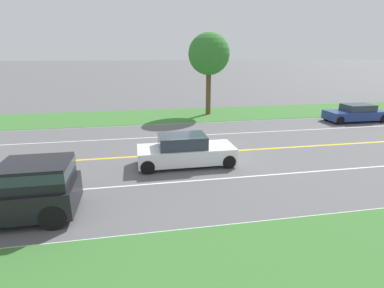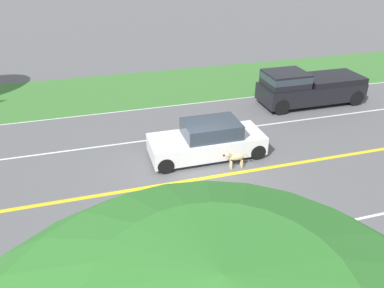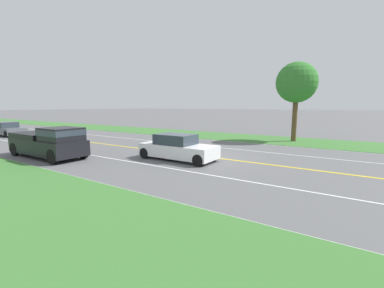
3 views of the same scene
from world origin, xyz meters
TOP-DOWN VIEW (x-y plane):
  - ground_plane at (0.00, 0.00)m, footprint 400.00×400.00m
  - centre_divider_line at (0.00, 0.00)m, footprint 0.18×160.00m
  - lane_edge_line_right at (7.00, 0.00)m, footprint 0.14×160.00m
  - lane_dash_same_dir at (3.50, 0.00)m, footprint 0.10×160.00m
  - lane_dash_oncoming at (-3.50, 0.00)m, footprint 0.10×160.00m
  - grass_verge_right at (10.00, 0.00)m, footprint 6.00×160.00m
  - ego_car at (1.56, -0.77)m, footprint 1.83×4.52m
  - dog at (0.38, -1.45)m, footprint 0.24×1.06m
  - pickup_truck at (5.29, -7.45)m, footprint 2.04×5.43m

SIDE VIEW (x-z plane):
  - ground_plane at x=0.00m, z-range 0.00..0.00m
  - centre_divider_line at x=0.00m, z-range 0.00..0.01m
  - lane_edge_line_right at x=7.00m, z-range 0.00..0.01m
  - lane_dash_same_dir at x=3.50m, z-range 0.00..0.01m
  - lane_dash_oncoming at x=-3.50m, z-range 0.00..0.01m
  - grass_verge_right at x=10.00m, z-range 0.00..0.03m
  - dog at x=0.38m, z-range 0.09..0.82m
  - ego_car at x=1.56m, z-range -0.06..1.40m
  - pickup_truck at x=5.29m, z-range 0.02..1.87m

